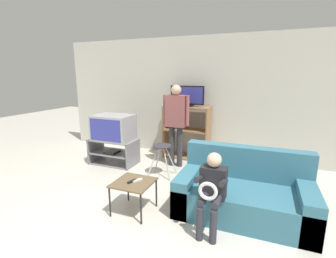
{
  "coord_description": "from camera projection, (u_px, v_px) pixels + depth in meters",
  "views": [
    {
      "loc": [
        1.48,
        -1.94,
        1.79
      ],
      "look_at": [
        -0.0,
        1.78,
        0.9
      ],
      "focal_mm": 26.0,
      "sensor_mm": 36.0,
      "label": 1
    }
  ],
  "objects": [
    {
      "name": "wall_back",
      "position": [
        193.0,
        98.0,
        5.37
      ],
      "size": [
        6.4,
        0.06,
        2.6
      ],
      "color": "beige",
      "rests_on": "ground_plane"
    },
    {
      "name": "remote_control_black",
      "position": [
        132.0,
        181.0,
        3.18
      ],
      "size": [
        0.08,
        0.15,
        0.02
      ],
      "primitive_type": "cube",
      "rotation": [
        0.0,
        0.0,
        -0.31
      ],
      "color": "black",
      "rests_on": "snack_table"
    },
    {
      "name": "folding_stool",
      "position": [
        162.0,
        151.0,
        4.36
      ],
      "size": [
        0.46,
        0.37,
        0.57
      ],
      "color": "#B7B7BC",
      "rests_on": "ground_plane"
    },
    {
      "name": "person_seated_child",
      "position": [
        212.0,
        187.0,
        2.77
      ],
      "size": [
        0.33,
        0.43,
        0.93
      ],
      "color": "#2D2D38",
      "rests_on": "ground_plane"
    },
    {
      "name": "tv_stand",
      "position": [
        114.0,
        152.0,
        5.0
      ],
      "size": [
        0.93,
        0.53,
        0.51
      ],
      "color": "slate",
      "rests_on": "ground_plane"
    },
    {
      "name": "media_shelf",
      "position": [
        186.0,
        132.0,
        5.29
      ],
      "size": [
        0.99,
        0.42,
        1.14
      ],
      "color": "#8E6642",
      "rests_on": "ground_plane"
    },
    {
      "name": "snack_table",
      "position": [
        134.0,
        185.0,
        3.19
      ],
      "size": [
        0.5,
        0.5,
        0.42
      ],
      "color": "brown",
      "rests_on": "ground_plane"
    },
    {
      "name": "remote_control_white",
      "position": [
        137.0,
        180.0,
        3.21
      ],
      "size": [
        0.1,
        0.14,
        0.02
      ],
      "primitive_type": "cube",
      "rotation": [
        0.0,
        0.0,
        -0.49
      ],
      "color": "silver",
      "rests_on": "snack_table"
    },
    {
      "name": "television_main",
      "position": [
        113.0,
        127.0,
        4.88
      ],
      "size": [
        0.76,
        0.57,
        0.5
      ],
      "color": "#9E9EA3",
      "rests_on": "tv_stand"
    },
    {
      "name": "person_standing_adult",
      "position": [
        176.0,
        118.0,
        4.71
      ],
      "size": [
        0.53,
        0.2,
        1.61
      ],
      "color": "#2D2D33",
      "rests_on": "ground_plane"
    },
    {
      "name": "couch",
      "position": [
        243.0,
        194.0,
        3.19
      ],
      "size": [
        1.67,
        0.9,
        0.83
      ],
      "color": "teal",
      "rests_on": "ground_plane"
    },
    {
      "name": "television_flat",
      "position": [
        187.0,
        97.0,
        5.14
      ],
      "size": [
        0.73,
        0.2,
        0.43
      ],
      "color": "black",
      "rests_on": "media_shelf"
    },
    {
      "name": "ground_plane",
      "position": [
        108.0,
        241.0,
        2.68
      ],
      "size": [
        18.0,
        18.0,
        0.0
      ],
      "primitive_type": "plane",
      "color": "beige"
    }
  ]
}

